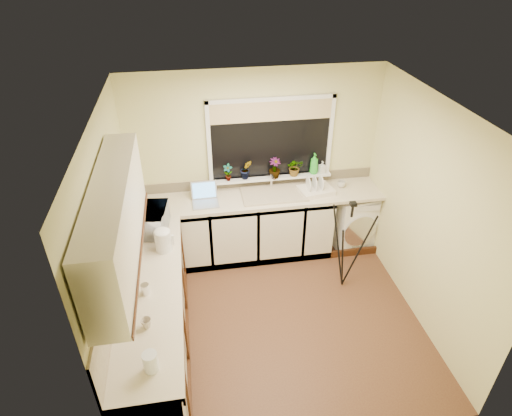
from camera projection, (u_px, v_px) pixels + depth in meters
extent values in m
plane|color=brown|center=(276.00, 316.00, 4.98)|extent=(3.20, 3.20, 0.00)
plane|color=white|center=(283.00, 113.00, 3.66)|extent=(3.20, 3.20, 0.00)
plane|color=beige|center=(255.00, 163.00, 5.57)|extent=(3.20, 0.00, 3.20)
plane|color=beige|center=(322.00, 350.00, 3.08)|extent=(3.20, 0.00, 3.20)
plane|color=beige|center=(115.00, 246.00, 4.10)|extent=(0.00, 3.00, 3.00)
plane|color=beige|center=(427.00, 215.00, 4.54)|extent=(0.00, 3.00, 3.00)
cube|color=silver|center=(234.00, 229.00, 5.70)|extent=(2.55, 0.60, 0.86)
cube|color=silver|center=(156.00, 323.00, 4.32)|extent=(0.54, 2.40, 0.86)
cube|color=beige|center=(259.00, 198.00, 5.50)|extent=(3.20, 0.60, 0.04)
cube|color=beige|center=(150.00, 290.00, 4.08)|extent=(0.60, 2.40, 0.04)
cube|color=silver|center=(116.00, 221.00, 3.44)|extent=(0.28, 1.90, 0.70)
cube|color=beige|center=(114.00, 274.00, 3.91)|extent=(0.02, 2.40, 0.45)
cube|color=beige|center=(255.00, 181.00, 5.69)|extent=(3.20, 0.02, 0.14)
cube|color=black|center=(271.00, 139.00, 5.41)|extent=(1.50, 0.02, 1.00)
cube|color=tan|center=(272.00, 111.00, 5.18)|extent=(1.50, 0.02, 0.25)
cube|color=white|center=(271.00, 177.00, 5.64)|extent=(1.60, 0.14, 0.03)
cube|color=tan|center=(274.00, 194.00, 5.51)|extent=(0.82, 0.46, 0.03)
cylinder|color=silver|center=(271.00, 180.00, 5.60)|extent=(0.03, 0.03, 0.24)
cube|color=white|center=(353.00, 218.00, 5.98)|extent=(0.62, 0.61, 0.79)
cube|color=#A2A2AA|center=(206.00, 204.00, 5.32)|extent=(0.33, 0.24, 0.02)
cube|color=#5DA7FD|center=(204.00, 190.00, 5.39)|extent=(0.32, 0.10, 0.21)
cylinder|color=silver|center=(163.00, 241.00, 4.51)|extent=(0.18, 0.18, 0.23)
cube|color=silver|center=(316.00, 190.00, 5.56)|extent=(0.47, 0.39, 0.06)
cylinder|color=white|center=(151.00, 362.00, 3.28)|extent=(0.12, 0.12, 0.17)
cylinder|color=silver|center=(145.00, 289.00, 3.99)|extent=(0.08, 0.08, 0.11)
imported|color=white|center=(152.00, 220.00, 4.80)|extent=(0.39, 0.52, 0.27)
imported|color=#999999|center=(228.00, 173.00, 5.47)|extent=(0.14, 0.12, 0.23)
imported|color=#999999|center=(246.00, 169.00, 5.51)|extent=(0.15, 0.12, 0.26)
imported|color=#999999|center=(275.00, 168.00, 5.54)|extent=(0.17, 0.17, 0.27)
imported|color=#999999|center=(295.00, 167.00, 5.59)|extent=(0.22, 0.19, 0.24)
imported|color=green|center=(314.00, 163.00, 5.63)|extent=(0.11, 0.11, 0.28)
imported|color=#999999|center=(322.00, 167.00, 5.67)|extent=(0.09, 0.09, 0.17)
imported|color=beige|center=(341.00, 184.00, 5.67)|extent=(0.12, 0.12, 0.08)
imported|color=beige|center=(146.00, 323.00, 3.65)|extent=(0.12, 0.12, 0.09)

